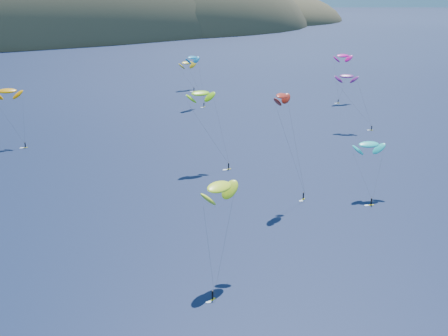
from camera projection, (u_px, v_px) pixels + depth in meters
island at (11, 45)px, 571.24m from camera, size 730.00×300.00×210.00m
kitesurfer_1 at (7, 91)px, 193.19m from camera, size 9.38×11.08×19.15m
kitesurfer_2 at (219, 187)px, 108.68m from camera, size 11.96×13.42×18.38m
kitesurfer_3 at (201, 93)px, 170.44m from camera, size 9.01×10.49×22.48m
kitesurfer_4 at (192, 58)px, 249.50m from camera, size 8.75×9.67×21.63m
kitesurfer_5 at (369, 145)px, 149.76m from camera, size 9.98×10.77×14.42m
kitesurfer_6 at (347, 76)px, 212.99m from camera, size 10.29×12.34×20.11m
kitesurfer_8 at (343, 56)px, 260.19m from camera, size 10.58×7.76×21.17m
kitesurfer_9 at (282, 96)px, 143.05m from camera, size 8.33×8.20×26.55m
kitesurfer_11 at (187, 63)px, 289.34m from camera, size 9.80×12.18×14.54m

